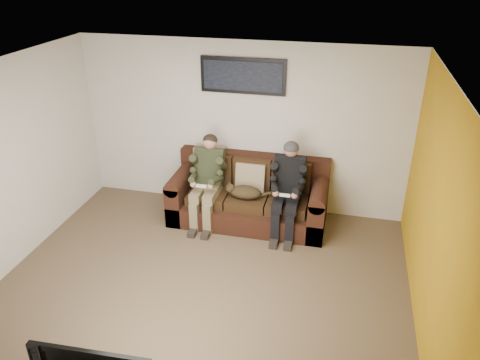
% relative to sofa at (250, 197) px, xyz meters
% --- Properties ---
extents(floor, '(5.00, 5.00, 0.00)m').
position_rel_sofa_xyz_m(floor, '(-0.22, -1.83, -0.36)').
color(floor, brown).
rests_on(floor, ground).
extents(ceiling, '(5.00, 5.00, 0.00)m').
position_rel_sofa_xyz_m(ceiling, '(-0.22, -1.83, 2.24)').
color(ceiling, silver).
rests_on(ceiling, ground).
extents(wall_back, '(5.00, 0.00, 5.00)m').
position_rel_sofa_xyz_m(wall_back, '(-0.22, 0.42, 0.94)').
color(wall_back, beige).
rests_on(wall_back, ground).
extents(wall_front, '(5.00, 0.00, 5.00)m').
position_rel_sofa_xyz_m(wall_front, '(-0.22, -4.08, 0.94)').
color(wall_front, beige).
rests_on(wall_front, ground).
extents(wall_right, '(0.00, 4.50, 4.50)m').
position_rel_sofa_xyz_m(wall_right, '(2.28, -1.83, 0.94)').
color(wall_right, beige).
rests_on(wall_right, ground).
extents(accent_wall_right, '(0.00, 4.50, 4.50)m').
position_rel_sofa_xyz_m(accent_wall_right, '(2.27, -1.83, 0.94)').
color(accent_wall_right, '#BC8A12').
rests_on(accent_wall_right, ground).
extents(sofa, '(2.31, 1.00, 0.94)m').
position_rel_sofa_xyz_m(sofa, '(0.00, 0.00, 0.00)').
color(sofa, black).
rests_on(sofa, ground).
extents(throw_pillow, '(0.44, 0.21, 0.44)m').
position_rel_sofa_xyz_m(throw_pillow, '(0.00, 0.04, 0.31)').
color(throw_pillow, '#968462').
rests_on(throw_pillow, sofa).
extents(throw_blanket, '(0.47, 0.23, 0.08)m').
position_rel_sofa_xyz_m(throw_blanket, '(-0.70, 0.29, 0.59)').
color(throw_blanket, '#C5A990').
rests_on(throw_blanket, sofa).
extents(person_left, '(0.51, 0.87, 1.32)m').
position_rel_sofa_xyz_m(person_left, '(-0.59, -0.19, 0.39)').
color(person_left, '#7D6E4E').
rests_on(person_left, sofa).
extents(person_right, '(0.51, 0.86, 1.33)m').
position_rel_sofa_xyz_m(person_right, '(0.59, -0.19, 0.39)').
color(person_right, black).
rests_on(person_right, sofa).
extents(cat, '(0.66, 0.26, 0.24)m').
position_rel_sofa_xyz_m(cat, '(-0.03, -0.24, 0.21)').
color(cat, '#42321A').
rests_on(cat, sofa).
extents(framed_poster, '(1.25, 0.05, 0.52)m').
position_rel_sofa_xyz_m(framed_poster, '(-0.20, 0.38, 1.74)').
color(framed_poster, black).
rests_on(framed_poster, wall_back).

